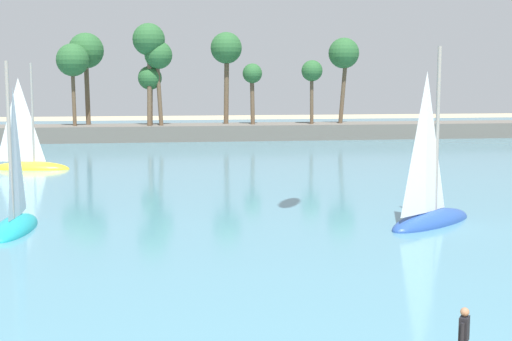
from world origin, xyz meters
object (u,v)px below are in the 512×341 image
Objects in this scene: person_at_waterline at (464,339)px; sailboat_near_shore at (15,213)px; sailboat_mid_bay at (430,207)px; sailboat_toward_headland at (29,159)px.

sailboat_near_shore is at bearing 125.75° from person_at_waterline.
sailboat_toward_headland is (-22.45, 24.57, -0.03)m from sailboat_mid_bay.
person_at_waterline is 0.20× the size of sailboat_near_shore.
sailboat_mid_bay reaches higher than person_at_waterline.
person_at_waterline is at bearing -109.20° from sailboat_mid_bay.
sailboat_near_shore is 19.51m from sailboat_mid_bay.
person_at_waterline is 0.18× the size of sailboat_mid_bay.
sailboat_near_shore is 23.23m from sailboat_toward_headland.
person_at_waterline is at bearing -68.48° from sailboat_toward_headland.
sailboat_toward_headland is (-3.00, 23.04, 0.04)m from sailboat_near_shore.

